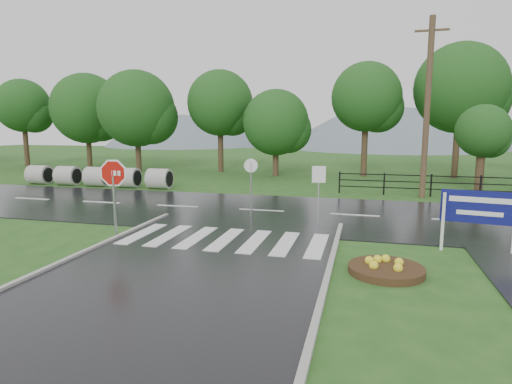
# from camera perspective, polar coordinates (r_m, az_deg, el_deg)

# --- Properties ---
(ground) EXTENTS (120.00, 120.00, 0.00)m
(ground) POSITION_cam_1_polar(r_m,az_deg,el_deg) (9.76, -13.74, -13.98)
(ground) COLOR #25521B
(ground) RESTS_ON ground
(main_road) EXTENTS (90.00, 8.00, 0.04)m
(main_road) POSITION_cam_1_polar(r_m,az_deg,el_deg) (18.79, 0.72, -2.59)
(main_road) COLOR black
(main_road) RESTS_ON ground
(crosswalk) EXTENTS (6.50, 2.80, 0.02)m
(crosswalk) POSITION_cam_1_polar(r_m,az_deg,el_deg) (14.09, -4.12, -6.28)
(crosswalk) COLOR silver
(crosswalk) RESTS_ON ground
(fence_west) EXTENTS (9.58, 0.08, 1.20)m
(fence_west) POSITION_cam_1_polar(r_m,az_deg,el_deg) (24.32, 22.31, 1.11)
(fence_west) COLOR black
(fence_west) RESTS_ON ground
(hills) EXTENTS (102.00, 48.00, 48.00)m
(hills) POSITION_cam_1_polar(r_m,az_deg,el_deg) (75.40, 13.32, -6.11)
(hills) COLOR slate
(hills) RESTS_ON ground
(treeline) EXTENTS (83.20, 5.20, 10.00)m
(treeline) POSITION_cam_1_polar(r_m,az_deg,el_deg) (32.28, 8.34, 2.18)
(treeline) COLOR #174615
(treeline) RESTS_ON ground
(culvert_pipes) EXTENTS (9.70, 1.20, 1.20)m
(culvert_pipes) POSITION_cam_1_polar(r_m,az_deg,el_deg) (28.09, -20.41, 1.94)
(culvert_pipes) COLOR #9E9B93
(culvert_pipes) RESTS_ON ground
(stop_sign) EXTENTS (1.23, 0.21, 2.80)m
(stop_sign) POSITION_cam_1_polar(r_m,az_deg,el_deg) (14.99, -18.48, 1.53)
(stop_sign) COLOR #939399
(stop_sign) RESTS_ON ground
(estate_billboard) EXTENTS (2.10, 0.40, 1.85)m
(estate_billboard) POSITION_cam_1_polar(r_m,az_deg,el_deg) (14.16, 27.63, -2.19)
(estate_billboard) COLOR silver
(estate_billboard) RESTS_ON ground
(flower_bed) EXTENTS (1.91, 1.91, 0.38)m
(flower_bed) POSITION_cam_1_polar(r_m,az_deg,el_deg) (11.57, 16.97, -9.67)
(flower_bed) COLOR #332111
(flower_bed) RESTS_ON ground
(reg_sign_small) EXTENTS (0.50, 0.10, 2.26)m
(reg_sign_small) POSITION_cam_1_polar(r_m,az_deg,el_deg) (15.97, 8.36, 1.05)
(reg_sign_small) COLOR #939399
(reg_sign_small) RESTS_ON ground
(reg_sign_round) EXTENTS (0.54, 0.19, 2.41)m
(reg_sign_round) POSITION_cam_1_polar(r_m,az_deg,el_deg) (17.41, -0.68, 1.52)
(reg_sign_round) COLOR #939399
(reg_sign_round) RESTS_ON ground
(utility_pole_east) EXTENTS (1.61, 0.30, 9.05)m
(utility_pole_east) POSITION_cam_1_polar(r_m,az_deg,el_deg) (23.58, 21.86, 10.36)
(utility_pole_east) COLOR #473523
(utility_pole_east) RESTS_ON ground
(entrance_tree_left) EXTENTS (2.81, 2.81, 4.85)m
(entrance_tree_left) POSITION_cam_1_polar(r_m,az_deg,el_deg) (26.10, 28.00, 7.13)
(entrance_tree_left) COLOR #3D2B1C
(entrance_tree_left) RESTS_ON ground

